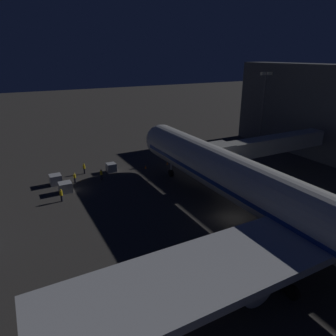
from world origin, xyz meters
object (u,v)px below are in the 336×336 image
object	(u,v)px
ground_crew_marshaller_fwd	(61,195)
baggage_container_mid_row	(65,187)
airliner_at_gate	(306,216)
traffic_cone_nose_starboard	(146,167)
baggage_container_far_row	(111,167)
baggage_container_near_belt	(56,180)
traffic_cone_nose_port	(167,163)
ground_crew_near_nose_gear	(101,174)
ground_crew_by_belt_loader	(75,177)
jet_bridge	(262,146)
apron_floodlight_mast	(263,104)
ground_crew_under_port_wing	(84,168)

from	to	relation	value
ground_crew_marshaller_fwd	baggage_container_mid_row	bearing A→B (deg)	-110.16
airliner_at_gate	traffic_cone_nose_starboard	bearing A→B (deg)	-85.97
traffic_cone_nose_starboard	baggage_container_far_row	bearing A→B (deg)	-13.45
airliner_at_gate	baggage_container_near_belt	world-z (taller)	airliner_at_gate
traffic_cone_nose_port	traffic_cone_nose_starboard	size ratio (longest dim) A/B	1.00
baggage_container_far_row	ground_crew_marshaller_fwd	size ratio (longest dim) A/B	0.84
ground_crew_near_nose_gear	ground_crew_marshaller_fwd	xyz separation A→B (m)	(7.13, 4.96, 0.03)
ground_crew_by_belt_loader	jet_bridge	bearing A→B (deg)	155.62
airliner_at_gate	apron_floodlight_mast	distance (m)	41.11
airliner_at_gate	traffic_cone_nose_port	bearing A→B (deg)	-94.03
baggage_container_near_belt	baggage_container_mid_row	size ratio (longest dim) A/B	0.97
traffic_cone_nose_port	traffic_cone_nose_starboard	world-z (taller)	same
ground_crew_marshaller_fwd	traffic_cone_nose_starboard	size ratio (longest dim) A/B	3.42
airliner_at_gate	ground_crew_under_port_wing	distance (m)	36.34
ground_crew_marshaller_fwd	airliner_at_gate	bearing A→B (deg)	125.70
baggage_container_mid_row	traffic_cone_nose_port	size ratio (longest dim) A/B	3.32
baggage_container_near_belt	ground_crew_by_belt_loader	size ratio (longest dim) A/B	1.05
baggage_container_near_belt	traffic_cone_nose_starboard	distance (m)	15.34
ground_crew_under_port_wing	traffic_cone_nose_starboard	world-z (taller)	ground_crew_under_port_wing
baggage_container_mid_row	traffic_cone_nose_starboard	world-z (taller)	baggage_container_mid_row
traffic_cone_nose_starboard	ground_crew_marshaller_fwd	bearing A→B (deg)	22.45
jet_bridge	baggage_container_near_belt	world-z (taller)	jet_bridge
baggage_container_near_belt	ground_crew_under_port_wing	size ratio (longest dim) A/B	0.95
ground_crew_near_nose_gear	ground_crew_under_port_wing	size ratio (longest dim) A/B	0.98
airliner_at_gate	apron_floodlight_mast	world-z (taller)	airliner_at_gate
airliner_at_gate	traffic_cone_nose_port	distance (m)	31.74
traffic_cone_nose_port	airliner_at_gate	bearing A→B (deg)	85.97
airliner_at_gate	traffic_cone_nose_port	xyz separation A→B (m)	(-2.20, -31.26, -5.01)
apron_floodlight_mast	baggage_container_mid_row	xyz separation A→B (m)	(42.25, 4.27, -8.54)
baggage_container_far_row	traffic_cone_nose_port	world-z (taller)	baggage_container_far_row
apron_floodlight_mast	ground_crew_marshaller_fwd	size ratio (longest dim) A/B	8.40
baggage_container_far_row	traffic_cone_nose_starboard	distance (m)	6.07
apron_floodlight_mast	ground_crew_near_nose_gear	bearing A→B (deg)	3.54
jet_bridge	ground_crew_under_port_wing	bearing A→B (deg)	-32.04
ground_crew_near_nose_gear	traffic_cone_nose_port	world-z (taller)	ground_crew_near_nose_gear
ground_crew_near_nose_gear	ground_crew_by_belt_loader	size ratio (longest dim) A/B	1.08
baggage_container_near_belt	ground_crew_near_nose_gear	bearing A→B (deg)	166.47
ground_crew_under_port_wing	traffic_cone_nose_starboard	bearing A→B (deg)	165.70
apron_floodlight_mast	traffic_cone_nose_starboard	world-z (taller)	apron_floodlight_mast
apron_floodlight_mast	traffic_cone_nose_port	world-z (taller)	apron_floodlight_mast
airliner_at_gate	ground_crew_near_nose_gear	xyz separation A→B (m)	(10.69, -29.76, -4.28)
ground_crew_by_belt_loader	traffic_cone_nose_starboard	bearing A→B (deg)	-177.16
baggage_container_far_row	ground_crew_marshaller_fwd	bearing A→B (deg)	38.94
traffic_cone_nose_port	ground_crew_under_port_wing	bearing A→B (deg)	-10.12
jet_bridge	baggage_container_mid_row	size ratio (longest dim) A/B	12.68
ground_crew_marshaller_fwd	baggage_container_far_row	bearing A→B (deg)	-141.06
jet_bridge	ground_crew_near_nose_gear	distance (m)	26.10
baggage_container_mid_row	ground_crew_by_belt_loader	world-z (taller)	ground_crew_by_belt_loader
baggage_container_near_belt	ground_crew_under_port_wing	bearing A→B (deg)	-154.09
baggage_container_far_row	ground_crew_under_port_wing	distance (m)	4.53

